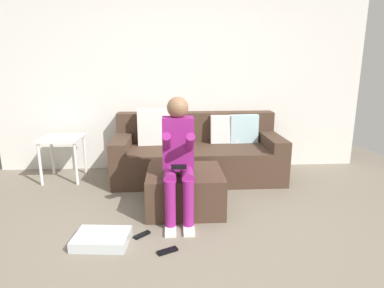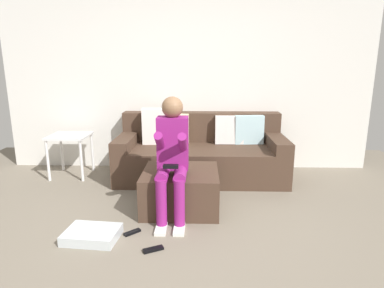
# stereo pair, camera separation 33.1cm
# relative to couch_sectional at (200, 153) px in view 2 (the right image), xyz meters

# --- Properties ---
(ground_plane) EXTENTS (6.66, 6.66, 0.00)m
(ground_plane) POSITION_rel_couch_sectional_xyz_m (-0.19, -1.88, -0.32)
(ground_plane) COLOR slate
(wall_back) EXTENTS (5.12, 0.10, 2.75)m
(wall_back) POSITION_rel_couch_sectional_xyz_m (-0.19, 0.46, 1.05)
(wall_back) COLOR silver
(wall_back) RESTS_ON ground_plane
(couch_sectional) EXTENTS (2.16, 0.96, 0.90)m
(couch_sectional) POSITION_rel_couch_sectional_xyz_m (0.00, 0.00, 0.00)
(couch_sectional) COLOR #473326
(couch_sectional) RESTS_ON ground_plane
(ottoman) EXTENTS (0.77, 0.71, 0.41)m
(ottoman) POSITION_rel_couch_sectional_xyz_m (-0.20, -1.03, -0.12)
(ottoman) COLOR #473326
(ottoman) RESTS_ON ground_plane
(person_seated) EXTENTS (0.30, 0.62, 1.17)m
(person_seated) POSITION_rel_couch_sectional_xyz_m (-0.27, -1.21, 0.33)
(person_seated) COLOR #8C1E72
(person_seated) RESTS_ON ground_plane
(storage_bin) EXTENTS (0.48, 0.37, 0.09)m
(storage_bin) POSITION_rel_couch_sectional_xyz_m (-0.92, -1.69, -0.28)
(storage_bin) COLOR silver
(storage_bin) RESTS_ON ground_plane
(side_table) EXTENTS (0.49, 0.49, 0.56)m
(side_table) POSITION_rel_couch_sectional_xyz_m (-1.73, -0.03, 0.15)
(side_table) COLOR white
(side_table) RESTS_ON ground_plane
(remote_near_ottoman) EXTENTS (0.17, 0.12, 0.02)m
(remote_near_ottoman) POSITION_rel_couch_sectional_xyz_m (-0.37, -1.85, -0.31)
(remote_near_ottoman) COLOR black
(remote_near_ottoman) RESTS_ON ground_plane
(remote_by_storage_bin) EXTENTS (0.15, 0.14, 0.02)m
(remote_by_storage_bin) POSITION_rel_couch_sectional_xyz_m (-0.60, -1.58, -0.31)
(remote_by_storage_bin) COLOR black
(remote_by_storage_bin) RESTS_ON ground_plane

